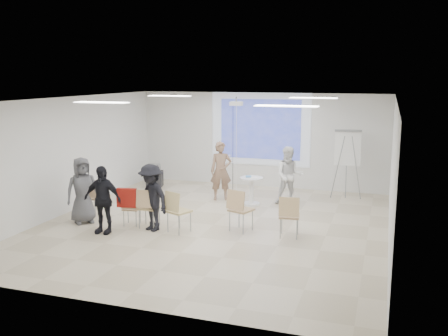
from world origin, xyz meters
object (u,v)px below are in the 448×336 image
(chair_right_inner, at_px, (239,207))
(av_cart, at_px, (155,177))
(chair_far_left, at_px, (99,195))
(chair_left_mid, at_px, (131,206))
(audience_mid, at_px, (151,193))
(laptop, at_px, (150,206))
(player_left, at_px, (221,167))
(player_right, at_px, (289,173))
(chair_center, at_px, (176,208))
(flipchart_easel, at_px, (348,148))
(audience_left, at_px, (102,195))
(audience_outer, at_px, (82,186))
(pedestal_table, at_px, (251,189))
(chair_right_far, at_px, (289,213))
(chair_left_inner, at_px, (148,205))

(chair_right_inner, height_order, av_cart, chair_right_inner)
(chair_far_left, xyz_separation_m, chair_right_inner, (3.69, -0.04, 0.01))
(chair_left_mid, bearing_deg, audience_mid, -23.92)
(chair_left_mid, bearing_deg, laptop, -1.49)
(player_left, bearing_deg, player_right, -20.31)
(chair_right_inner, bearing_deg, audience_mid, -146.46)
(chair_center, distance_m, audience_mid, 0.69)
(chair_center, height_order, flipchart_easel, flipchart_easel)
(player_right, distance_m, chair_center, 3.88)
(player_right, relative_size, audience_mid, 1.01)
(flipchart_easel, bearing_deg, audience_left, -141.63)
(chair_left_mid, distance_m, audience_outer, 1.30)
(chair_left_mid, xyz_separation_m, audience_mid, (0.63, -0.16, 0.40))
(flipchart_easel, relative_size, av_cart, 2.72)
(flipchart_easel, bearing_deg, player_left, -166.93)
(chair_far_left, height_order, audience_mid, audience_mid)
(pedestal_table, xyz_separation_m, audience_left, (-2.56, -3.46, 0.45))
(chair_right_far, bearing_deg, av_cart, 136.81)
(chair_right_inner, bearing_deg, audience_left, -142.05)
(chair_far_left, bearing_deg, laptop, -30.59)
(chair_left_mid, height_order, chair_right_inner, chair_right_inner)
(chair_left_inner, relative_size, audience_mid, 0.53)
(chair_left_inner, bearing_deg, audience_left, -144.16)
(chair_left_mid, relative_size, audience_outer, 0.45)
(audience_outer, bearing_deg, chair_left_mid, -41.80)
(chair_left_inner, bearing_deg, pedestal_table, 56.05)
(player_right, distance_m, av_cart, 4.60)
(chair_right_far, height_order, audience_mid, audience_mid)
(player_left, bearing_deg, chair_far_left, -154.43)
(flipchart_easel, bearing_deg, audience_mid, -138.50)
(player_right, bearing_deg, audience_outer, -155.29)
(chair_left_inner, distance_m, chair_right_inner, 2.15)
(chair_center, bearing_deg, flipchart_easel, 75.90)
(player_right, xyz_separation_m, chair_right_far, (0.56, -2.90, -0.33))
(chair_far_left, distance_m, chair_left_inner, 1.63)
(chair_left_inner, bearing_deg, player_right, 47.65)
(av_cart, bearing_deg, player_right, -22.63)
(chair_center, bearing_deg, laptop, -172.55)
(chair_far_left, height_order, chair_left_mid, chair_far_left)
(player_right, bearing_deg, player_left, 170.82)
(audience_left, bearing_deg, player_right, 46.16)
(chair_center, relative_size, chair_right_inner, 0.98)
(chair_right_inner, relative_size, av_cart, 1.35)
(audience_left, bearing_deg, audience_mid, 26.10)
(chair_far_left, bearing_deg, chair_left_mid, -38.37)
(chair_center, height_order, av_cart, chair_center)
(player_left, bearing_deg, audience_left, -136.07)
(chair_left_mid, distance_m, audience_left, 0.85)
(player_right, height_order, chair_left_inner, player_right)
(pedestal_table, bearing_deg, chair_far_left, -144.30)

